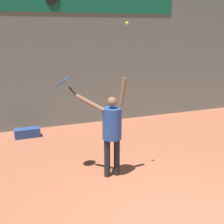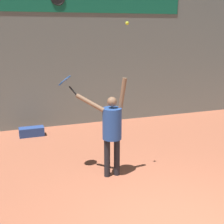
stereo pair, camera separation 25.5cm
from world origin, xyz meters
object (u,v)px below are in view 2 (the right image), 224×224
at_px(tennis_ball, 127,23).
at_px(equipment_bag, 32,132).
at_px(tennis_racket, 65,82).
at_px(tennis_player, 112,127).

xyz_separation_m(tennis_ball, equipment_bag, (-1.68, 3.30, -3.05)).
distance_m(tennis_ball, equipment_bag, 4.79).
bearing_deg(tennis_racket, tennis_player, -29.39).
bearing_deg(tennis_player, tennis_ball, -20.86).
relative_size(tennis_player, tennis_racket, 4.91).
bearing_deg(equipment_bag, tennis_player, -66.26).
relative_size(tennis_player, tennis_ball, 31.54).
xyz_separation_m(tennis_player, tennis_racket, (-0.85, 0.48, 0.93)).
relative_size(tennis_racket, tennis_ball, 6.43).
xyz_separation_m(tennis_racket, tennis_ball, (1.12, -0.58, 1.15)).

